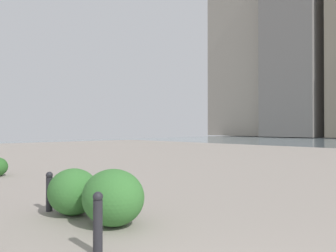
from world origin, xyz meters
TOP-DOWN VIEW (x-y plane):
  - building_annex at (27.85, -63.22)m, footprint 10.98×12.97m
  - building_highrise at (40.71, -65.12)m, footprint 17.50×10.39m
  - bollard_near at (2.56, -0.60)m, footprint 0.13×0.13m
  - bollard_mid at (5.01, -1.01)m, footprint 0.13×0.13m
  - shrub_low at (4.47, -1.23)m, footprint 1.00×0.90m
  - shrub_wide at (3.41, -1.39)m, footprint 1.08×0.97m

SIDE VIEW (x-z plane):
  - bollard_mid at x=5.01m, z-range 0.02..0.77m
  - bollard_near at x=2.56m, z-range 0.02..0.80m
  - shrub_low at x=4.47m, z-range 0.00..0.85m
  - shrub_wide at x=3.41m, z-range 0.00..0.92m
  - building_annex at x=27.85m, z-range -1.04..37.67m
  - building_highrise at x=40.71m, z-range 0.00..37.07m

